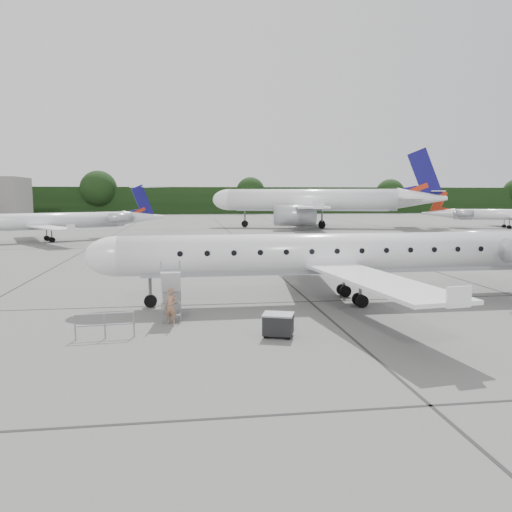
{
  "coord_description": "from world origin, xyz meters",
  "views": [
    {
      "loc": [
        -9.84,
        -21.84,
        5.57
      ],
      "look_at": [
        -6.17,
        4.64,
        2.3
      ],
      "focal_mm": 35.0,
      "sensor_mm": 36.0,
      "label": 1
    }
  ],
  "objects": [
    {
      "name": "ground",
      "position": [
        0.0,
        0.0,
        0.0
      ],
      "size": [
        320.0,
        320.0,
        0.0
      ],
      "primitive_type": "plane",
      "color": "slate",
      "rests_on": "ground"
    },
    {
      "name": "treeline",
      "position": [
        0.0,
        130.0,
        4.0
      ],
      "size": [
        260.0,
        4.0,
        8.0
      ],
      "primitive_type": "cube",
      "color": "black",
      "rests_on": "ground"
    },
    {
      "name": "main_regional_jet",
      "position": [
        -2.28,
        3.11,
        3.59
      ],
      "size": [
        28.15,
        20.36,
        7.19
      ],
      "primitive_type": null,
      "rotation": [
        0.0,
        0.0,
        0.01
      ],
      "color": "white",
      "rests_on": "ground"
    },
    {
      "name": "airstair",
      "position": [
        -10.6,
        0.87,
        1.13
      ],
      "size": [
        0.86,
        2.28,
        2.25
      ],
      "primitive_type": null,
      "rotation": [
        0.0,
        0.0,
        0.01
      ],
      "color": "white",
      "rests_on": "ground"
    },
    {
      "name": "passenger",
      "position": [
        -10.59,
        -0.42,
        0.79
      ],
      "size": [
        0.68,
        0.58,
        1.59
      ],
      "primitive_type": "imported",
      "rotation": [
        0.0,
        0.0,
        -0.42
      ],
      "color": "#8D644D",
      "rests_on": "ground"
    },
    {
      "name": "safety_railing",
      "position": [
        -13.08,
        -2.28,
        0.5
      ],
      "size": [
        2.2,
        0.29,
        1.0
      ],
      "primitive_type": null,
      "rotation": [
        0.0,
        0.0,
        0.09
      ],
      "color": "gray",
      "rests_on": "ground"
    },
    {
      "name": "baggage_cart",
      "position": [
        -6.34,
        -2.95,
        0.5
      ],
      "size": [
        1.38,
        1.24,
        0.99
      ],
      "primitive_type": null,
      "rotation": [
        0.0,
        0.0,
        -0.32
      ],
      "color": "black",
      "rests_on": "ground"
    },
    {
      "name": "bg_narrowbody",
      "position": [
        11.41,
        62.14,
        6.6
      ],
      "size": [
        42.38,
        35.13,
        13.19
      ],
      "primitive_type": null,
      "rotation": [
        0.0,
        0.0,
        -0.26
      ],
      "color": "white",
      "rests_on": "ground"
    },
    {
      "name": "bg_regional_left",
      "position": [
        -27.24,
        40.68,
        3.44
      ],
      "size": [
        31.98,
        28.88,
        6.88
      ],
      "primitive_type": null,
      "rotation": [
        0.0,
        0.0,
        0.48
      ],
      "color": "white",
      "rests_on": "ground"
    }
  ]
}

